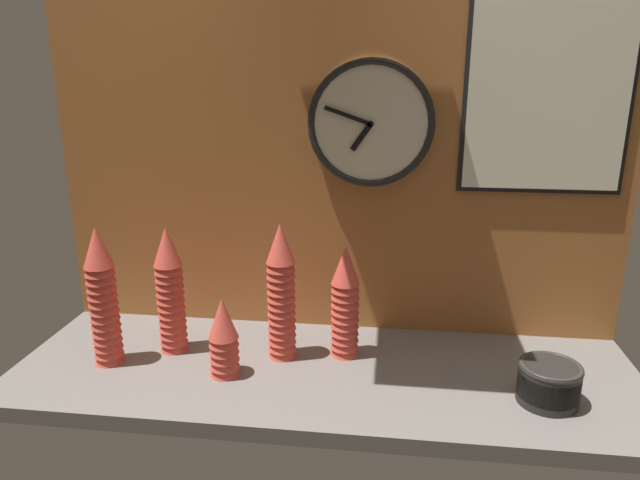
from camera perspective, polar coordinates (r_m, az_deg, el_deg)
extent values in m
cube|color=slate|center=(1.52, 0.41, -13.17)|extent=(1.60, 0.56, 0.04)
cube|color=#A3602D|center=(1.60, 1.59, 9.00)|extent=(1.60, 0.03, 1.05)
cone|color=#DB4C3D|center=(1.55, 2.48, -9.61)|extent=(0.08, 0.08, 0.11)
cone|color=#DB4C3D|center=(1.54, 2.49, -8.93)|extent=(0.08, 0.08, 0.11)
cone|color=#DB4C3D|center=(1.53, 2.50, -8.25)|extent=(0.08, 0.08, 0.11)
cone|color=#DB4C3D|center=(1.52, 2.51, -7.55)|extent=(0.08, 0.08, 0.11)
cone|color=#DB4C3D|center=(1.52, 2.52, -6.85)|extent=(0.08, 0.08, 0.11)
cone|color=#DB4C3D|center=(1.51, 2.53, -6.14)|extent=(0.08, 0.08, 0.11)
cone|color=#DB4C3D|center=(1.50, 2.54, -5.42)|extent=(0.08, 0.08, 0.11)
cone|color=#DB4C3D|center=(1.49, 2.55, -4.70)|extent=(0.08, 0.08, 0.11)
cone|color=#DB4C3D|center=(1.48, 2.56, -3.97)|extent=(0.08, 0.08, 0.11)
cone|color=#DB4C3D|center=(1.48, 2.57, -3.23)|extent=(0.08, 0.08, 0.11)
cone|color=#DB4C3D|center=(1.47, 2.58, -2.48)|extent=(0.08, 0.08, 0.11)
cone|color=#DB4C3D|center=(1.61, -20.41, -9.67)|extent=(0.08, 0.08, 0.11)
cone|color=#DB4C3D|center=(1.60, -20.49, -9.02)|extent=(0.08, 0.08, 0.11)
cone|color=#DB4C3D|center=(1.59, -20.56, -8.35)|extent=(0.08, 0.08, 0.11)
cone|color=#DB4C3D|center=(1.58, -20.64, -7.69)|extent=(0.08, 0.08, 0.11)
cone|color=#DB4C3D|center=(1.58, -20.71, -7.01)|extent=(0.08, 0.08, 0.11)
cone|color=#DB4C3D|center=(1.57, -20.79, -6.33)|extent=(0.08, 0.08, 0.11)
cone|color=#DB4C3D|center=(1.56, -20.86, -5.64)|extent=(0.08, 0.08, 0.11)
cone|color=#DB4C3D|center=(1.55, -20.94, -4.94)|extent=(0.08, 0.08, 0.11)
cone|color=#DB4C3D|center=(1.55, -21.02, -4.24)|extent=(0.08, 0.08, 0.11)
cone|color=#DB4C3D|center=(1.54, -21.10, -3.53)|extent=(0.08, 0.08, 0.11)
cone|color=#DB4C3D|center=(1.53, -21.18, -2.82)|extent=(0.08, 0.08, 0.11)
cone|color=#DB4C3D|center=(1.53, -21.26, -2.10)|extent=(0.08, 0.08, 0.11)
cone|color=#DB4C3D|center=(1.52, -21.34, -1.37)|extent=(0.08, 0.08, 0.11)
cone|color=#DB4C3D|center=(1.52, -21.42, -0.64)|extent=(0.08, 0.08, 0.11)
cone|color=#DB4C3D|center=(1.54, -3.80, -9.75)|extent=(0.08, 0.08, 0.11)
cone|color=#DB4C3D|center=(1.53, -3.81, -9.07)|extent=(0.08, 0.08, 0.11)
cone|color=#DB4C3D|center=(1.53, -3.83, -8.38)|extent=(0.08, 0.08, 0.11)
cone|color=#DB4C3D|center=(1.52, -3.84, -7.69)|extent=(0.08, 0.08, 0.11)
cone|color=#DB4C3D|center=(1.51, -3.86, -6.98)|extent=(0.08, 0.08, 0.11)
cone|color=#DB4C3D|center=(1.50, -3.87, -6.27)|extent=(0.08, 0.08, 0.11)
cone|color=#DB4C3D|center=(1.49, -3.89, -5.55)|extent=(0.08, 0.08, 0.11)
cone|color=#DB4C3D|center=(1.49, -3.90, -4.82)|extent=(0.08, 0.08, 0.11)
cone|color=#DB4C3D|center=(1.48, -3.92, -4.09)|extent=(0.08, 0.08, 0.11)
cone|color=#DB4C3D|center=(1.47, -3.93, -3.35)|extent=(0.08, 0.08, 0.11)
cone|color=#DB4C3D|center=(1.46, -3.95, -2.60)|extent=(0.08, 0.08, 0.11)
cone|color=#DB4C3D|center=(1.46, -3.97, -1.84)|extent=(0.08, 0.08, 0.11)
cone|color=#DB4C3D|center=(1.45, -3.98, -1.08)|extent=(0.08, 0.08, 0.11)
cone|color=#DB4C3D|center=(1.44, -4.00, -0.31)|extent=(0.08, 0.08, 0.11)
cone|color=#DB4C3D|center=(1.62, -14.44, -8.88)|extent=(0.08, 0.08, 0.11)
cone|color=#DB4C3D|center=(1.61, -14.49, -8.23)|extent=(0.08, 0.08, 0.11)
cone|color=#DB4C3D|center=(1.61, -14.55, -7.57)|extent=(0.08, 0.08, 0.11)
cone|color=#DB4C3D|center=(1.60, -14.60, -6.90)|extent=(0.08, 0.08, 0.11)
cone|color=#DB4C3D|center=(1.59, -14.65, -6.23)|extent=(0.08, 0.08, 0.11)
cone|color=#DB4C3D|center=(1.58, -14.71, -5.55)|extent=(0.08, 0.08, 0.11)
cone|color=#DB4C3D|center=(1.58, -14.76, -4.86)|extent=(0.08, 0.08, 0.11)
cone|color=#DB4C3D|center=(1.57, -14.82, -4.17)|extent=(0.08, 0.08, 0.11)
cone|color=#DB4C3D|center=(1.56, -14.87, -3.47)|extent=(0.08, 0.08, 0.11)
cone|color=#DB4C3D|center=(1.55, -14.93, -2.77)|extent=(0.08, 0.08, 0.11)
cone|color=#DB4C3D|center=(1.55, -14.98, -2.06)|extent=(0.08, 0.08, 0.11)
cone|color=#DB4C3D|center=(1.54, -15.04, -1.34)|extent=(0.08, 0.08, 0.11)
cone|color=#DB4C3D|center=(1.54, -15.10, -0.62)|extent=(0.08, 0.08, 0.11)
cone|color=#DB4C3D|center=(1.47, -9.53, -11.32)|extent=(0.08, 0.08, 0.11)
cone|color=#DB4C3D|center=(1.46, -9.57, -10.62)|extent=(0.08, 0.08, 0.11)
cone|color=#DB4C3D|center=(1.45, -9.61, -9.90)|extent=(0.08, 0.08, 0.11)
cone|color=#DB4C3D|center=(1.45, -9.65, -9.18)|extent=(0.08, 0.08, 0.11)
cone|color=#DB4C3D|center=(1.44, -9.69, -8.45)|extent=(0.08, 0.08, 0.11)
cone|color=#DB4C3D|center=(1.43, -9.73, -7.71)|extent=(0.08, 0.08, 0.11)
cylinder|color=black|center=(1.46, 21.78, -14.11)|extent=(0.14, 0.14, 0.04)
cylinder|color=black|center=(1.45, 21.86, -13.48)|extent=(0.14, 0.14, 0.04)
cylinder|color=black|center=(1.44, 21.94, -12.85)|extent=(0.14, 0.14, 0.04)
cylinder|color=black|center=(1.44, 22.02, -12.20)|extent=(0.14, 0.14, 0.04)
torus|color=#302D2A|center=(1.43, 22.08, -11.72)|extent=(0.14, 0.14, 0.01)
cylinder|color=beige|center=(1.56, 5.09, 11.53)|extent=(0.33, 0.02, 0.33)
torus|color=black|center=(1.55, 5.08, 11.50)|extent=(0.34, 0.02, 0.34)
cube|color=black|center=(1.55, 4.15, 10.24)|extent=(0.06, 0.01, 0.08)
cube|color=black|center=(1.55, 2.76, 12.32)|extent=(0.13, 0.01, 0.05)
cylinder|color=black|center=(1.55, 5.07, 11.48)|extent=(0.02, 0.01, 0.02)
cube|color=black|center=(1.61, 21.87, 13.95)|extent=(0.42, 0.01, 0.54)
cube|color=#EFEACC|center=(1.60, 21.90, 13.94)|extent=(0.40, 0.01, 0.52)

